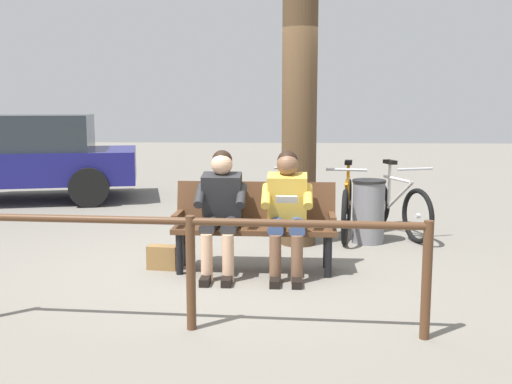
% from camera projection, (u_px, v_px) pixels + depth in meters
% --- Properties ---
extents(ground_plane, '(40.00, 40.00, 0.00)m').
position_uv_depth(ground_plane, '(229.00, 268.00, 5.97)').
color(ground_plane, slate).
extents(bench, '(1.61, 0.51, 0.87)m').
position_uv_depth(bench, '(255.00, 219.00, 5.89)').
color(bench, '#51331E').
rests_on(bench, ground).
extents(person_reading, '(0.50, 0.77, 1.20)m').
position_uv_depth(person_reading, '(287.00, 207.00, 5.68)').
color(person_reading, gold).
rests_on(person_reading, ground).
extents(person_companion, '(0.50, 0.77, 1.20)m').
position_uv_depth(person_companion, '(221.00, 206.00, 5.73)').
color(person_companion, '#262628').
rests_on(person_companion, ground).
extents(handbag, '(0.31, 0.18, 0.24)m').
position_uv_depth(handbag, '(163.00, 257.00, 5.93)').
color(handbag, olive).
rests_on(handbag, ground).
extents(tree_trunk, '(0.40, 0.40, 3.78)m').
position_uv_depth(tree_trunk, '(300.00, 83.00, 6.76)').
color(tree_trunk, '#4C3823').
rests_on(tree_trunk, ground).
extents(litter_bin, '(0.40, 0.40, 0.76)m').
position_uv_depth(litter_bin, '(368.00, 211.00, 7.04)').
color(litter_bin, slate).
rests_on(litter_bin, ground).
extents(bicycle_orange, '(0.68, 1.60, 0.94)m').
position_uv_depth(bicycle_orange, '(396.00, 206.00, 7.50)').
color(bicycle_orange, black).
rests_on(bicycle_orange, ground).
extents(bicycle_red, '(0.48, 1.67, 0.94)m').
position_uv_depth(bicycle_red, '(347.00, 207.00, 7.44)').
color(bicycle_red, black).
rests_on(bicycle_red, ground).
extents(bicycle_blue, '(0.48, 1.67, 0.94)m').
position_uv_depth(bicycle_blue, '(288.00, 204.00, 7.67)').
color(bicycle_blue, black).
rests_on(bicycle_blue, ground).
extents(railing_fence, '(3.41, 0.26, 0.85)m').
position_uv_depth(railing_fence, '(190.00, 250.00, 4.27)').
color(railing_fence, '#51331E').
rests_on(railing_fence, ground).
extents(parked_car, '(4.51, 2.76, 1.47)m').
position_uv_depth(parked_car, '(14.00, 156.00, 10.10)').
color(parked_car, navy).
rests_on(parked_car, ground).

